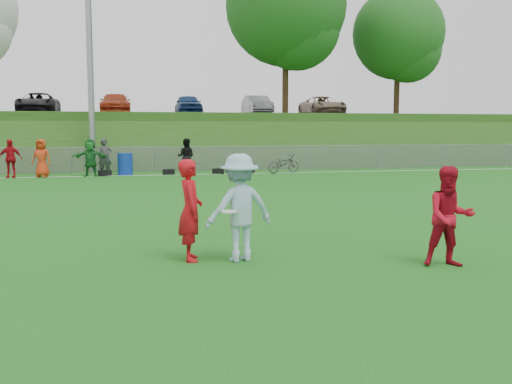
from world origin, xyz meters
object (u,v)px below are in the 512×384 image
object	(u,v)px
player_red_center	(450,217)
frisbee	(229,212)
player_red_left	(190,210)
recycling_bin	(125,164)
player_blue	(239,208)
bicycle	(284,163)

from	to	relation	value
player_red_center	frisbee	world-z (taller)	player_red_center
player_red_left	frisbee	xyz separation A→B (m)	(0.56, -0.47, 0.03)
player_red_center	recycling_bin	xyz separation A→B (m)	(-4.93, 19.17, -0.28)
player_blue	frisbee	bearing A→B (deg)	37.37
player_red_left	bicycle	distance (m)	18.62
player_red_center	player_blue	xyz separation A→B (m)	(-3.13, 1.11, 0.09)
player_red_center	recycling_bin	world-z (taller)	player_red_center
player_blue	frisbee	distance (m)	0.34
player_red_left	player_blue	xyz separation A→B (m)	(0.78, -0.21, 0.04)
player_red_left	frisbee	distance (m)	0.73
player_red_left	frisbee	size ratio (longest dim) A/B	6.50
player_blue	frisbee	world-z (taller)	player_blue
player_red_center	bicycle	world-z (taller)	player_red_center
player_red_left	bicycle	bearing A→B (deg)	-18.43
player_blue	bicycle	bearing A→B (deg)	-120.18
player_red_center	player_blue	world-z (taller)	player_blue
bicycle	player_red_left	bearing A→B (deg)	140.61
player_red_center	recycling_bin	bearing A→B (deg)	118.03
player_red_center	frisbee	bearing A→B (deg)	179.31
player_blue	bicycle	xyz separation A→B (m)	(5.71, 17.66, -0.41)
recycling_bin	bicycle	size ratio (longest dim) A/B	0.57
player_blue	recycling_bin	bearing A→B (deg)	-96.56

